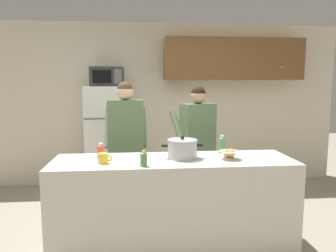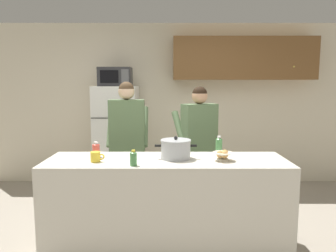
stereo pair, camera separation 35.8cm
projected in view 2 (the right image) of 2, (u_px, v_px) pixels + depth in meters
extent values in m
plane|color=#9E9384|center=(168.00, 249.00, 3.19)|extent=(14.00, 14.00, 0.00)
cube|color=beige|center=(168.00, 104.00, 5.30)|extent=(6.00, 0.12, 2.60)
cube|color=brown|center=(245.00, 59.00, 4.97)|extent=(2.21, 0.34, 0.65)
sphere|color=gold|center=(295.00, 67.00, 4.82)|extent=(0.03, 0.03, 0.03)
cube|color=silver|center=(168.00, 205.00, 3.13)|extent=(2.31, 0.68, 0.92)
cube|color=white|center=(118.00, 139.00, 4.93)|extent=(0.64, 0.64, 1.60)
cube|color=#333333|center=(114.00, 118.00, 4.56)|extent=(0.63, 0.01, 0.01)
cylinder|color=#B2B2B7|center=(127.00, 148.00, 4.59)|extent=(0.02, 0.02, 0.72)
cube|color=#2D2D30|center=(117.00, 77.00, 4.78)|extent=(0.48, 0.36, 0.28)
cube|color=black|center=(111.00, 77.00, 4.60)|extent=(0.26, 0.01, 0.18)
cube|color=#59595B|center=(126.00, 77.00, 4.60)|extent=(0.11, 0.01, 0.21)
cylinder|color=#33384C|center=(135.00, 184.00, 3.97)|extent=(0.11, 0.11, 0.81)
cylinder|color=#33384C|center=(123.00, 184.00, 3.96)|extent=(0.11, 0.11, 0.81)
cube|color=#59724C|center=(128.00, 126.00, 3.87)|extent=(0.43, 0.21, 0.64)
sphere|color=beige|center=(128.00, 92.00, 3.82)|extent=(0.20, 0.20, 0.20)
sphere|color=#4C3823|center=(128.00, 89.00, 3.81)|extent=(0.19, 0.19, 0.19)
cylinder|color=#59724C|center=(146.00, 126.00, 4.00)|extent=(0.09, 0.38, 0.49)
cylinder|color=#59724C|center=(112.00, 127.00, 3.99)|extent=(0.09, 0.38, 0.49)
cylinder|color=#726656|center=(205.00, 185.00, 3.97)|extent=(0.11, 0.11, 0.78)
cylinder|color=#726656|center=(195.00, 186.00, 3.92)|extent=(0.11, 0.11, 0.78)
cube|color=#59724C|center=(200.00, 130.00, 3.85)|extent=(0.45, 0.34, 0.62)
sphere|color=tan|center=(201.00, 96.00, 3.80)|extent=(0.19, 0.19, 0.19)
sphere|color=black|center=(201.00, 94.00, 3.79)|extent=(0.18, 0.18, 0.18)
cylinder|color=#59724C|center=(210.00, 129.00, 4.04)|extent=(0.22, 0.37, 0.48)
cylinder|color=#59724C|center=(181.00, 131.00, 3.88)|extent=(0.22, 0.37, 0.48)
cylinder|color=#ADAFB5|center=(177.00, 150.00, 3.09)|extent=(0.29, 0.29, 0.17)
cylinder|color=#ADAFB5|center=(177.00, 141.00, 3.08)|extent=(0.29, 0.29, 0.02)
sphere|color=black|center=(177.00, 138.00, 3.08)|extent=(0.04, 0.04, 0.04)
cube|color=black|center=(159.00, 146.00, 3.09)|extent=(0.06, 0.02, 0.02)
cube|color=black|center=(195.00, 146.00, 3.09)|extent=(0.06, 0.02, 0.02)
cylinder|color=yellow|center=(97.00, 157.00, 2.97)|extent=(0.09, 0.09, 0.10)
torus|color=yellow|center=(103.00, 157.00, 2.97)|extent=(0.06, 0.01, 0.06)
cylinder|color=beige|center=(224.00, 160.00, 3.02)|extent=(0.11, 0.11, 0.02)
cone|color=beige|center=(224.00, 155.00, 3.01)|extent=(0.20, 0.20, 0.06)
sphere|color=tan|center=(221.00, 154.00, 2.99)|extent=(0.07, 0.07, 0.07)
sphere|color=tan|center=(226.00, 153.00, 3.03)|extent=(0.07, 0.07, 0.07)
sphere|color=tan|center=(226.00, 155.00, 2.97)|extent=(0.07, 0.07, 0.07)
cylinder|color=#4C8C4C|center=(220.00, 146.00, 3.31)|extent=(0.07, 0.07, 0.15)
cone|color=#4C8C4C|center=(220.00, 138.00, 3.29)|extent=(0.07, 0.07, 0.02)
cylinder|color=white|center=(220.00, 137.00, 3.29)|extent=(0.04, 0.04, 0.02)
cylinder|color=#4C8C4C|center=(135.00, 159.00, 2.82)|extent=(0.06, 0.06, 0.12)
cone|color=#4C8C4C|center=(135.00, 152.00, 2.82)|extent=(0.06, 0.06, 0.02)
cylinder|color=gold|center=(135.00, 151.00, 2.81)|extent=(0.03, 0.03, 0.02)
cylinder|color=#D84C3F|center=(97.00, 151.00, 3.17)|extent=(0.07, 0.07, 0.12)
cone|color=#D84C3F|center=(97.00, 144.00, 3.16)|extent=(0.07, 0.07, 0.02)
cylinder|color=white|center=(97.00, 143.00, 3.16)|extent=(0.04, 0.04, 0.02)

